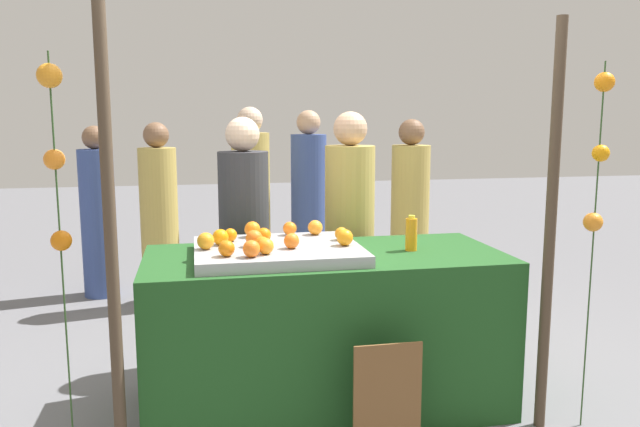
# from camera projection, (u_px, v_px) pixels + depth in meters

# --- Properties ---
(ground_plane) EXTENTS (24.00, 24.00, 0.00)m
(ground_plane) POSITION_uv_depth(u_px,v_px,m) (325.00, 403.00, 3.54)
(ground_plane) COLOR slate
(stall_counter) EXTENTS (1.96, 0.87, 0.87)m
(stall_counter) POSITION_uv_depth(u_px,v_px,m) (325.00, 330.00, 3.47)
(stall_counter) COLOR #1E4C1E
(stall_counter) RESTS_ON ground_plane
(orange_tray) EXTENTS (0.88, 0.72, 0.06)m
(orange_tray) POSITION_uv_depth(u_px,v_px,m) (278.00, 251.00, 3.33)
(orange_tray) COLOR #9EA0A5
(orange_tray) RESTS_ON stall_counter
(orange_0) EXTENTS (0.09, 0.09, 0.09)m
(orange_0) POSITION_uv_depth(u_px,v_px,m) (251.00, 249.00, 3.04)
(orange_0) COLOR orange
(orange_0) RESTS_ON orange_tray
(orange_1) EXTENTS (0.09, 0.09, 0.09)m
(orange_1) POSITION_uv_depth(u_px,v_px,m) (252.00, 229.00, 3.55)
(orange_1) COLOR orange
(orange_1) RESTS_ON orange_tray
(orange_2) EXTENTS (0.08, 0.08, 0.08)m
(orange_2) POSITION_uv_depth(u_px,v_px,m) (290.00, 229.00, 3.61)
(orange_2) COLOR orange
(orange_2) RESTS_ON orange_tray
(orange_3) EXTENTS (0.09, 0.09, 0.09)m
(orange_3) POSITION_uv_depth(u_px,v_px,m) (315.00, 228.00, 3.62)
(orange_3) COLOR orange
(orange_3) RESTS_ON orange_tray
(orange_4) EXTENTS (0.07, 0.07, 0.07)m
(orange_4) POSITION_uv_depth(u_px,v_px,m) (230.00, 235.00, 3.43)
(orange_4) COLOR orange
(orange_4) RESTS_ON orange_tray
(orange_5) EXTENTS (0.07, 0.07, 0.07)m
(orange_5) POSITION_uv_depth(u_px,v_px,m) (341.00, 234.00, 3.47)
(orange_5) COLOR orange
(orange_5) RESTS_ON orange_tray
(orange_6) EXTENTS (0.08, 0.08, 0.08)m
(orange_6) POSITION_uv_depth(u_px,v_px,m) (264.00, 235.00, 3.41)
(orange_6) COLOR orange
(orange_6) RESTS_ON orange_tray
(orange_7) EXTENTS (0.08, 0.08, 0.08)m
(orange_7) POSITION_uv_depth(u_px,v_px,m) (266.00, 246.00, 3.11)
(orange_7) COLOR orange
(orange_7) RESTS_ON orange_tray
(orange_8) EXTENTS (0.09, 0.09, 0.09)m
(orange_8) POSITION_uv_depth(u_px,v_px,m) (206.00, 241.00, 3.22)
(orange_8) COLOR orange
(orange_8) RESTS_ON orange_tray
(orange_9) EXTENTS (0.09, 0.09, 0.09)m
(orange_9) POSITION_uv_depth(u_px,v_px,m) (345.00, 237.00, 3.32)
(orange_9) COLOR orange
(orange_9) RESTS_ON orange_tray
(orange_10) EXTENTS (0.08, 0.08, 0.08)m
(orange_10) POSITION_uv_depth(u_px,v_px,m) (292.00, 241.00, 3.24)
(orange_10) COLOR orange
(orange_10) RESTS_ON orange_tray
(orange_11) EXTENTS (0.08, 0.08, 0.08)m
(orange_11) POSITION_uv_depth(u_px,v_px,m) (227.00, 248.00, 3.06)
(orange_11) COLOR orange
(orange_11) RESTS_ON orange_tray
(orange_12) EXTENTS (0.09, 0.09, 0.09)m
(orange_12) POSITION_uv_depth(u_px,v_px,m) (254.00, 238.00, 3.29)
(orange_12) COLOR orange
(orange_12) RESTS_ON orange_tray
(orange_13) EXTENTS (0.08, 0.08, 0.08)m
(orange_13) POSITION_uv_depth(u_px,v_px,m) (262.00, 244.00, 3.19)
(orange_13) COLOR orange
(orange_13) RESTS_ON orange_tray
(orange_14) EXTENTS (0.09, 0.09, 0.09)m
(orange_14) POSITION_uv_depth(u_px,v_px,m) (220.00, 237.00, 3.33)
(orange_14) COLOR orange
(orange_14) RESTS_ON orange_tray
(juice_bottle) EXTENTS (0.07, 0.07, 0.20)m
(juice_bottle) POSITION_uv_depth(u_px,v_px,m) (411.00, 234.00, 3.47)
(juice_bottle) COLOR orange
(juice_bottle) RESTS_ON stall_counter
(chalkboard_sign) EXTENTS (0.33, 0.03, 0.58)m
(chalkboard_sign) POSITION_uv_depth(u_px,v_px,m) (387.00, 402.00, 2.94)
(chalkboard_sign) COLOR brown
(chalkboard_sign) RESTS_ON ground_plane
(vendor_left) EXTENTS (0.32, 0.32, 1.62)m
(vendor_left) POSITION_uv_depth(u_px,v_px,m) (245.00, 251.00, 4.04)
(vendor_left) COLOR #333338
(vendor_left) RESTS_ON ground_plane
(vendor_right) EXTENTS (0.33, 0.33, 1.65)m
(vendor_right) POSITION_uv_depth(u_px,v_px,m) (349.00, 244.00, 4.18)
(vendor_right) COLOR tan
(vendor_right) RESTS_ON ground_plane
(crowd_person_0) EXTENTS (0.31, 0.31, 1.54)m
(crowd_person_0) POSITION_uv_depth(u_px,v_px,m) (98.00, 218.00, 5.59)
(crowd_person_0) COLOR #384C8C
(crowd_person_0) RESTS_ON ground_plane
(crowd_person_1) EXTENTS (0.32, 0.32, 1.57)m
(crowd_person_1) POSITION_uv_depth(u_px,v_px,m) (159.00, 222.00, 5.27)
(crowd_person_1) COLOR tan
(crowd_person_1) RESTS_ON ground_plane
(crowd_person_2) EXTENTS (0.34, 0.34, 1.71)m
(crowd_person_2) POSITION_uv_depth(u_px,v_px,m) (251.00, 208.00, 5.66)
(crowd_person_2) COLOR tan
(crowd_person_2) RESTS_ON ground_plane
(crowd_person_3) EXTENTS (0.34, 0.34, 1.68)m
(crowd_person_3) POSITION_uv_depth(u_px,v_px,m) (309.00, 205.00, 5.94)
(crowd_person_3) COLOR #384C8C
(crowd_person_3) RESTS_ON ground_plane
(crowd_person_4) EXTENTS (0.32, 0.32, 1.60)m
(crowd_person_4) POSITION_uv_depth(u_px,v_px,m) (410.00, 221.00, 5.25)
(crowd_person_4) COLOR tan
(crowd_person_4) RESTS_ON ground_plane
(canopy_post_left) EXTENTS (0.06, 0.06, 2.10)m
(canopy_post_left) POSITION_uv_depth(u_px,v_px,m) (111.00, 248.00, 2.71)
(canopy_post_left) COLOR #473828
(canopy_post_left) RESTS_ON ground_plane
(canopy_post_right) EXTENTS (0.06, 0.06, 2.10)m
(canopy_post_right) POSITION_uv_depth(u_px,v_px,m) (550.00, 231.00, 3.13)
(canopy_post_right) COLOR #473828
(canopy_post_right) RESTS_ON ground_plane
(garland_strand_left) EXTENTS (0.10, 0.11, 1.88)m
(garland_strand_left) POSITION_uv_depth(u_px,v_px,m) (55.00, 153.00, 2.60)
(garland_strand_left) COLOR #2D4C23
(garland_strand_left) RESTS_ON ground_plane
(garland_strand_right) EXTENTS (0.11, 0.10, 1.88)m
(garland_strand_right) POSITION_uv_depth(u_px,v_px,m) (599.00, 157.00, 3.07)
(garland_strand_right) COLOR #2D4C23
(garland_strand_right) RESTS_ON ground_plane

